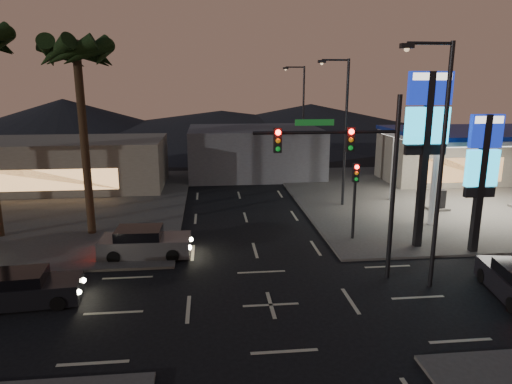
{
  "coord_description": "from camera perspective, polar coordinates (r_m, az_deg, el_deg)",
  "views": [
    {
      "loc": [
        -2.29,
        -16.13,
        8.45
      ],
      "look_at": [
        0.1,
        6.47,
        3.0
      ],
      "focal_mm": 32.0,
      "sensor_mm": 36.0,
      "label": 1
    }
  ],
  "objects": [
    {
      "name": "ground",
      "position": [
        18.36,
        1.87,
        -13.94
      ],
      "size": [
        140.0,
        140.0,
        0.0
      ],
      "primitive_type": "plane",
      "color": "black",
      "rests_on": "ground"
    },
    {
      "name": "corner_lot_ne",
      "position": [
        37.91,
        22.99,
        -0.39
      ],
      "size": [
        24.0,
        24.0,
        0.12
      ],
      "primitive_type": "cube",
      "color": "#47443F",
      "rests_on": "ground"
    },
    {
      "name": "corner_lot_nw",
      "position": [
        35.93,
        -28.27,
        -1.66
      ],
      "size": [
        24.0,
        24.0,
        0.12
      ],
      "primitive_type": "cube",
      "color": "#47443F",
      "rests_on": "ground"
    },
    {
      "name": "gas_station",
      "position": [
        33.72,
        27.02,
        6.29
      ],
      "size": [
        12.2,
        8.2,
        5.47
      ],
      "color": "silver",
      "rests_on": "ground"
    },
    {
      "name": "convenience_store",
      "position": [
        42.8,
        22.4,
        3.8
      ],
      "size": [
        10.0,
        6.0,
        4.0
      ],
      "primitive_type": "cube",
      "color": "#726B5B",
      "rests_on": "ground"
    },
    {
      "name": "pylon_sign_tall",
      "position": [
        24.26,
        20.59,
        7.77
      ],
      "size": [
        2.2,
        0.35,
        9.0
      ],
      "color": "black",
      "rests_on": "ground"
    },
    {
      "name": "pylon_sign_short",
      "position": [
        24.83,
        26.46,
        3.28
      ],
      "size": [
        1.6,
        0.35,
        7.0
      ],
      "color": "black",
      "rests_on": "ground"
    },
    {
      "name": "traffic_signal_mast",
      "position": [
        19.37,
        12.27,
        3.6
      ],
      "size": [
        6.1,
        0.39,
        8.0
      ],
      "color": "black",
      "rests_on": "ground"
    },
    {
      "name": "pedestal_signal",
      "position": [
        25.01,
        12.27,
        0.4
      ],
      "size": [
        0.32,
        0.39,
        4.3
      ],
      "color": "black",
      "rests_on": "ground"
    },
    {
      "name": "streetlight_near",
      "position": [
        19.58,
        21.74,
        4.5
      ],
      "size": [
        2.14,
        0.25,
        10.0
      ],
      "color": "black",
      "rests_on": "ground"
    },
    {
      "name": "streetlight_mid",
      "position": [
        31.59,
        10.82,
        8.29
      ],
      "size": [
        2.14,
        0.25,
        10.0
      ],
      "color": "black",
      "rests_on": "ground"
    },
    {
      "name": "streetlight_far",
      "position": [
        45.14,
        5.67,
        9.95
      ],
      "size": [
        2.14,
        0.25,
        10.0
      ],
      "color": "black",
      "rests_on": "ground"
    },
    {
      "name": "palm_a",
      "position": [
        26.51,
        -21.43,
        14.7
      ],
      "size": [
        4.41,
        4.41,
        10.86
      ],
      "color": "black",
      "rests_on": "ground"
    },
    {
      "name": "building_far_west",
      "position": [
        40.41,
        -22.83,
        3.24
      ],
      "size": [
        16.0,
        8.0,
        4.0
      ],
      "primitive_type": "cube",
      "color": "#726B5B",
      "rests_on": "ground"
    },
    {
      "name": "building_far_mid",
      "position": [
        42.81,
        -0.22,
        5.09
      ],
      "size": [
        12.0,
        9.0,
        4.4
      ],
      "primitive_type": "cube",
      "color": "#4C4C51",
      "rests_on": "ground"
    },
    {
      "name": "hill_left",
      "position": [
        79.63,
        -22.86,
        8.53
      ],
      "size": [
        40.0,
        40.0,
        6.0
      ],
      "primitive_type": "cone",
      "color": "black",
      "rests_on": "ground"
    },
    {
      "name": "hill_right",
      "position": [
        78.3,
        6.83,
        9.04
      ],
      "size": [
        50.0,
        50.0,
        5.0
      ],
      "primitive_type": "cone",
      "color": "black",
      "rests_on": "ground"
    },
    {
      "name": "hill_center",
      "position": [
        76.44,
        -4.35,
        8.61
      ],
      "size": [
        60.0,
        60.0,
        4.0
      ],
      "primitive_type": "cone",
      "color": "black",
      "rests_on": "ground"
    },
    {
      "name": "car_lane_a_front",
      "position": [
        20.27,
        -26.9,
        -10.77
      ],
      "size": [
        4.25,
        2.05,
        1.35
      ],
      "color": "black",
      "rests_on": "ground"
    },
    {
      "name": "car_lane_b_front",
      "position": [
        23.49,
        -13.79,
        -6.23
      ],
      "size": [
        4.58,
        2.04,
        1.47
      ],
      "color": "#4F4F51",
      "rests_on": "ground"
    }
  ]
}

